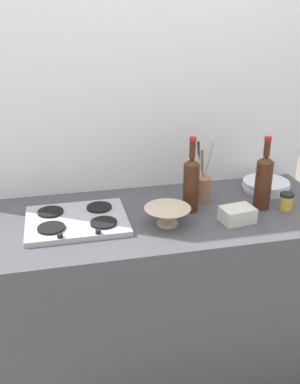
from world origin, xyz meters
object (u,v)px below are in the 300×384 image
object	(u,v)px
plate_stack	(266,185)
stovetop_hob	(77,220)
butter_dish	(237,215)
utensil_crock	(202,186)
condiment_jar_front	(286,201)
mixing_bowl	(167,215)
wine_bottle_leftmost	(191,183)
wine_bottle_mid_left	(264,181)

from	to	relation	value
plate_stack	stovetop_hob	bearing A→B (deg)	-170.81
stovetop_hob	butter_dish	size ratio (longest dim) A/B	3.07
utensil_crock	condiment_jar_front	bearing A→B (deg)	-26.93
utensil_crock	condiment_jar_front	xyz separation A→B (m)	(0.36, -0.18, -0.04)
butter_dish	utensil_crock	xyz separation A→B (m)	(-0.08, 0.25, 0.04)
stovetop_hob	mixing_bowl	bearing A→B (deg)	-14.84
wine_bottle_leftmost	mixing_bowl	bearing A→B (deg)	-140.99
stovetop_hob	utensil_crock	xyz separation A→B (m)	(0.62, 0.11, 0.06)
stovetop_hob	plate_stack	bearing A→B (deg)	9.19
plate_stack	butter_dish	size ratio (longest dim) A/B	1.69
stovetop_hob	wine_bottle_mid_left	size ratio (longest dim) A/B	1.27
plate_stack	utensil_crock	bearing A→B (deg)	-171.78
wine_bottle_mid_left	utensil_crock	world-z (taller)	wine_bottle_mid_left
wine_bottle_leftmost	condiment_jar_front	distance (m)	0.47
wine_bottle_leftmost	utensil_crock	world-z (taller)	wine_bottle_leftmost
wine_bottle_leftmost	butter_dish	bearing A→B (deg)	-42.77
stovetop_hob	utensil_crock	bearing A→B (deg)	9.77
stovetop_hob	plate_stack	xyz separation A→B (m)	(1.00, 0.16, 0.01)
wine_bottle_mid_left	utensil_crock	bearing A→B (deg)	151.19
plate_stack	mixing_bowl	size ratio (longest dim) A/B	1.19
wine_bottle_leftmost	butter_dish	xyz separation A→B (m)	(0.17, -0.16, -0.11)
wine_bottle_mid_left	condiment_jar_front	distance (m)	0.15
condiment_jar_front	wine_bottle_mid_left	bearing A→B (deg)	157.80
mixing_bowl	butter_dish	bearing A→B (deg)	-7.69
stovetop_hob	wine_bottle_leftmost	distance (m)	0.55
wine_bottle_mid_left	mixing_bowl	bearing A→B (deg)	-171.66
plate_stack	mixing_bowl	bearing A→B (deg)	-156.38
condiment_jar_front	butter_dish	bearing A→B (deg)	-166.00
wine_bottle_leftmost	condiment_jar_front	size ratio (longest dim) A/B	4.43
mixing_bowl	utensil_crock	bearing A→B (deg)	42.48
wine_bottle_mid_left	butter_dish	size ratio (longest dim) A/B	2.41
butter_dish	stovetop_hob	bearing A→B (deg)	168.29
wine_bottle_leftmost	utensil_crock	xyz separation A→B (m)	(0.09, 0.10, -0.06)
plate_stack	butter_dish	xyz separation A→B (m)	(-0.30, -0.31, 0.01)
stovetop_hob	wine_bottle_mid_left	world-z (taller)	wine_bottle_mid_left
wine_bottle_mid_left	mixing_bowl	xyz separation A→B (m)	(-0.49, -0.07, -0.09)
plate_stack	wine_bottle_mid_left	distance (m)	0.26
wine_bottle_leftmost	stovetop_hob	bearing A→B (deg)	-178.76
wine_bottle_leftmost	wine_bottle_mid_left	distance (m)	0.35
wine_bottle_mid_left	mixing_bowl	world-z (taller)	wine_bottle_mid_left
mixing_bowl	condiment_jar_front	bearing A→B (deg)	2.65
wine_bottle_mid_left	wine_bottle_leftmost	bearing A→B (deg)	172.63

